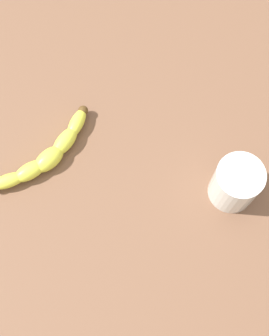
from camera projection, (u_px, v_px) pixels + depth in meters
The scene contains 3 objects.
wooden_tabletop at pixel (138, 179), 82.52cm from camera, with size 120.00×120.00×3.00cm, color brown.
banana at pixel (47, 155), 80.70cm from camera, with size 18.70×14.38×3.34cm.
smoothie_glass at pixel (235, 185), 76.01cm from camera, with size 7.85×7.85×9.04cm.
Camera 1 is at (25.70, 3.78, 79.85)cm, focal length 49.50 mm.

